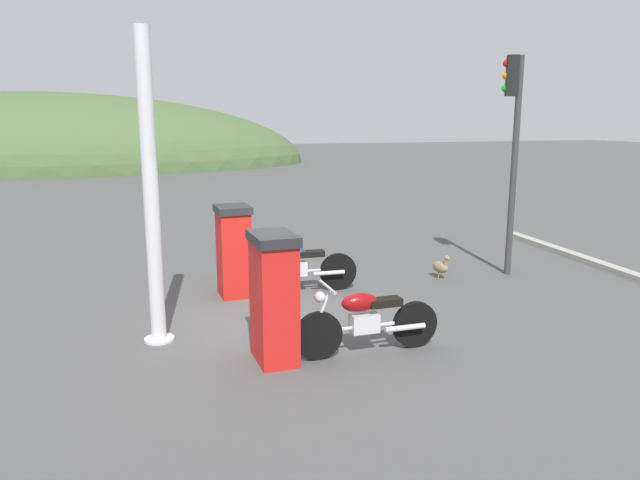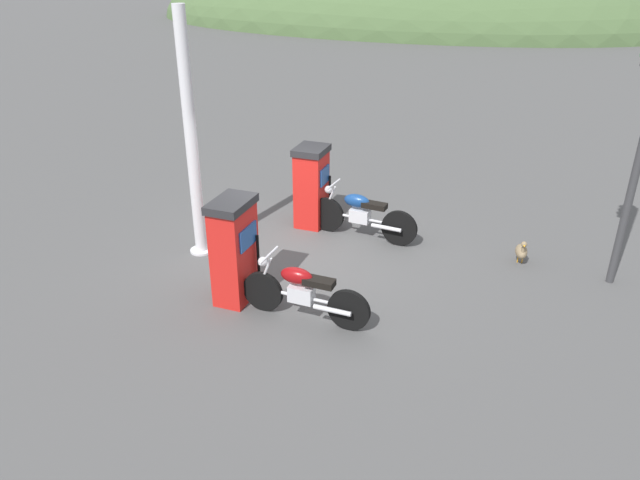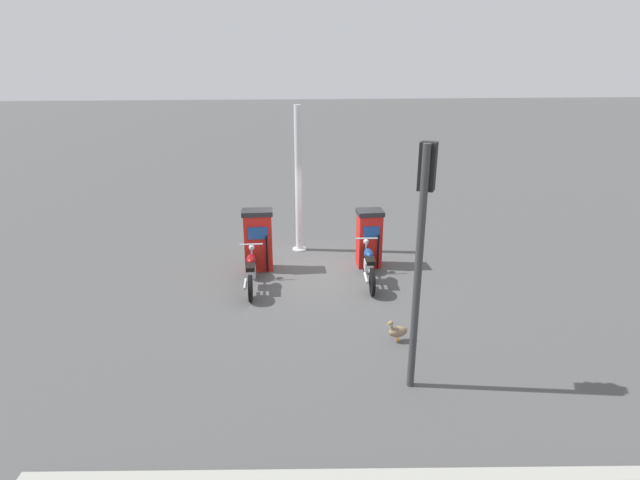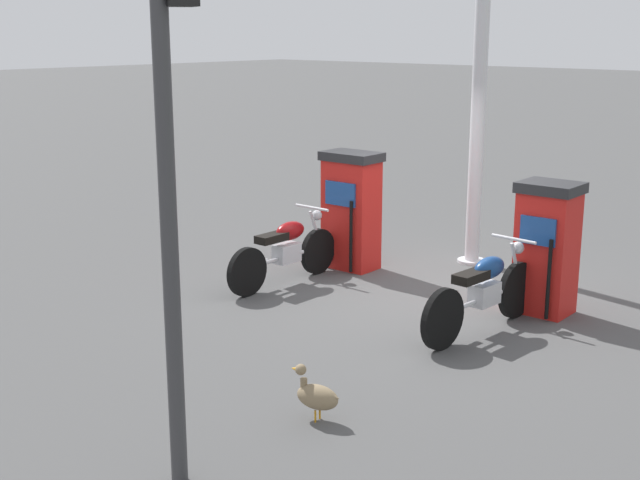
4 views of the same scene
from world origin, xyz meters
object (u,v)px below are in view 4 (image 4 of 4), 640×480
object	(u,v)px
motorcycle_near_pump	(285,250)
motorcycle_far_pump	(483,291)
roadside_traffic_light	(174,100)
wandering_duck	(317,395)
fuel_pump_near	(351,210)
canopy_support_pole	(478,124)
fuel_pump_far	(547,247)

from	to	relation	value
motorcycle_near_pump	motorcycle_far_pump	bearing A→B (deg)	92.10
motorcycle_near_pump	roadside_traffic_light	xyz separation A→B (m)	(4.05, 2.87, 2.32)
motorcycle_far_pump	wandering_duck	world-z (taller)	motorcycle_far_pump
motorcycle_near_pump	roadside_traffic_light	world-z (taller)	roadside_traffic_light
fuel_pump_near	wandering_duck	distance (m)	4.81
fuel_pump_near	motorcycle_near_pump	distance (m)	1.22
motorcycle_far_pump	canopy_support_pole	xyz separation A→B (m)	(-2.39, -1.59, 1.50)
fuel_pump_near	motorcycle_far_pump	xyz separation A→B (m)	(1.05, 2.71, -0.36)
fuel_pump_near	canopy_support_pole	size ratio (longest dim) A/B	0.40
roadside_traffic_light	motorcycle_near_pump	bearing A→B (deg)	-144.69
motorcycle_far_pump	motorcycle_near_pump	bearing A→B (deg)	-87.90
motorcycle_far_pump	wandering_duck	bearing A→B (deg)	1.67
canopy_support_pole	fuel_pump_far	bearing A→B (deg)	52.99
fuel_pump_near	motorcycle_near_pump	bearing A→B (deg)	-7.23
fuel_pump_far	wandering_duck	bearing A→B (deg)	-1.64
canopy_support_pole	motorcycle_far_pump	bearing A→B (deg)	33.57
fuel_pump_far	motorcycle_near_pump	xyz separation A→B (m)	(1.16, -3.05, -0.33)
fuel_pump_near	roadside_traffic_light	distance (m)	6.19
motorcycle_far_pump	wandering_duck	distance (m)	2.83
motorcycle_far_pump	roadside_traffic_light	xyz separation A→B (m)	(4.15, 0.01, 2.30)
motorcycle_near_pump	wandering_duck	bearing A→B (deg)	47.27
fuel_pump_far	motorcycle_far_pump	world-z (taller)	fuel_pump_far
wandering_duck	fuel_pump_far	bearing A→B (deg)	178.36
wandering_duck	fuel_pump_near	bearing A→B (deg)	-144.20
fuel_pump_near	fuel_pump_far	xyz separation A→B (m)	(0.00, 2.90, -0.04)
fuel_pump_near	fuel_pump_far	size ratio (longest dim) A/B	1.05
canopy_support_pole	fuel_pump_near	bearing A→B (deg)	-39.80
motorcycle_far_pump	canopy_support_pole	bearing A→B (deg)	-146.43
motorcycle_near_pump	motorcycle_far_pump	xyz separation A→B (m)	(-0.10, 2.85, 0.01)
fuel_pump_far	motorcycle_near_pump	distance (m)	3.28
roadside_traffic_light	canopy_support_pole	xyz separation A→B (m)	(-6.55, -1.60, -0.80)
motorcycle_near_pump	wandering_duck	size ratio (longest dim) A/B	4.09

